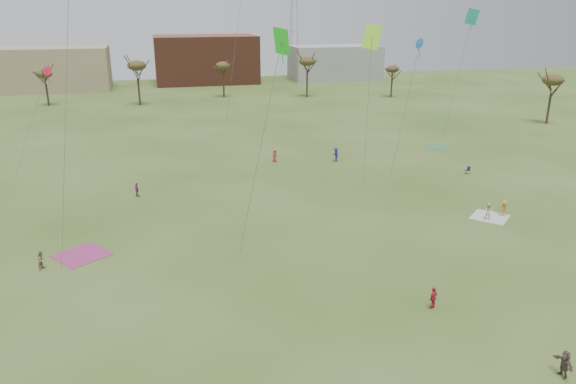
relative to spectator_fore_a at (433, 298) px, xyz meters
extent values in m
plane|color=#335119|center=(-7.45, -2.00, -0.77)|extent=(260.00, 260.00, 0.00)
imported|color=red|center=(0.00, 0.00, 0.00)|extent=(0.97, 0.80, 1.55)
imported|color=#95785E|center=(-26.23, 12.51, -0.03)|extent=(0.84, 0.90, 1.48)
imported|color=brown|center=(3.42, -8.13, 0.01)|extent=(0.49, 1.47, 1.57)
imported|color=#BA8D22|center=(14.79, 13.59, 0.02)|extent=(1.10, 1.18, 1.60)
imported|color=#923D71|center=(-19.36, 28.02, 0.00)|extent=(0.68, 0.98, 1.54)
imported|color=white|center=(12.80, 13.07, 0.04)|extent=(1.00, 0.99, 1.63)
imported|color=#B7361F|center=(-2.23, 37.76, 0.01)|extent=(0.90, 0.79, 1.56)
imported|color=navy|center=(5.48, 35.95, 0.15)|extent=(0.83, 1.27, 1.84)
cube|color=silver|center=(13.40, 13.64, -0.77)|extent=(4.44, 4.44, 0.03)
cube|color=#A0316C|center=(-23.62, 14.33, -0.77)|extent=(5.12, 5.12, 0.03)
cube|color=#30845D|center=(22.04, 39.58, -0.77)|extent=(2.86, 2.86, 0.03)
cube|color=#141A37|center=(19.06, 26.91, -0.35)|extent=(0.56, 0.56, 0.04)
cube|color=#141A37|center=(19.28, 26.94, -0.12)|extent=(0.19, 0.51, 0.44)
cube|color=green|center=(-7.48, 11.79, 15.87)|extent=(1.02, 1.02, 2.01)
cube|color=green|center=(-7.48, 11.79, 15.17)|extent=(0.08, 0.08, 1.81)
cylinder|color=#4C4C51|center=(-9.40, 10.91, 8.00)|extent=(3.89, 1.81, 15.76)
cone|color=red|center=(-28.81, 41.64, 11.12)|extent=(1.01, 0.07, 1.01)
cube|color=red|center=(-28.81, 41.64, 10.47)|extent=(0.08, 0.08, 1.66)
cylinder|color=#4C4C51|center=(-30.78, 38.89, 5.62)|extent=(3.98, 5.54, 11.01)
cylinder|color=#4C4C51|center=(-23.23, 12.73, 10.57)|extent=(2.55, 5.16, 20.90)
cube|color=#8EE325|center=(5.92, 26.82, 15.29)|extent=(1.28, 1.28, 2.52)
cube|color=#8EE325|center=(5.92, 26.82, 14.41)|extent=(0.08, 0.08, 2.27)
cylinder|color=#4C4C51|center=(5.04, 24.98, 7.71)|extent=(1.81, 3.74, 15.17)
cone|color=#287AE4|center=(10.90, 25.68, 14.60)|extent=(1.12, 0.08, 1.12)
cube|color=#287AE4|center=(10.90, 25.68, 13.89)|extent=(0.08, 0.08, 1.83)
cylinder|color=#4C4C51|center=(9.85, 25.94, 7.36)|extent=(2.15, 0.55, 14.48)
cylinder|color=#4C4C51|center=(-3.53, 59.74, 12.47)|extent=(3.85, 0.08, 24.70)
cube|color=teal|center=(26.62, 41.40, 16.97)|extent=(1.11, 1.11, 2.18)
cube|color=teal|center=(26.62, 41.40, 16.21)|extent=(0.08, 0.08, 1.96)
cylinder|color=#4C4C51|center=(25.03, 41.00, 8.55)|extent=(3.22, 0.84, 16.85)
cylinder|color=#3A2B1E|center=(-37.45, 90.00, 1.39)|extent=(0.40, 0.40, 4.32)
ellipsoid|color=#473D1E|center=(-37.45, 90.00, 5.56)|extent=(3.02, 3.02, 1.58)
cylinder|color=#3A2B1E|center=(-19.45, 86.00, 1.93)|extent=(0.40, 0.40, 5.40)
ellipsoid|color=#473D1E|center=(-19.45, 86.00, 7.15)|extent=(3.78, 3.78, 1.98)
cylinder|color=#3A2B1E|center=(-1.45, 92.00, 1.57)|extent=(0.40, 0.40, 4.68)
ellipsoid|color=#473D1E|center=(-1.45, 92.00, 6.09)|extent=(3.28, 3.28, 1.72)
cylinder|color=#3A2B1E|center=(16.55, 88.00, 1.87)|extent=(0.40, 0.40, 5.28)
ellipsoid|color=#473D1E|center=(16.55, 88.00, 6.97)|extent=(3.70, 3.70, 1.94)
cylinder|color=#3A2B1E|center=(34.55, 83.00, 1.33)|extent=(0.40, 0.40, 4.20)
ellipsoid|color=#473D1E|center=(34.55, 83.00, 5.39)|extent=(2.94, 2.94, 1.54)
cylinder|color=#3A2B1E|center=(48.55, 50.00, 1.75)|extent=(0.40, 0.40, 5.04)
ellipsoid|color=#473D1E|center=(48.55, 50.00, 6.62)|extent=(3.53, 3.53, 1.85)
cube|color=#937F60|center=(-42.45, 113.00, 4.23)|extent=(32.00, 14.00, 10.00)
cube|color=brown|center=(-2.45, 118.00, 5.23)|extent=(26.00, 16.00, 12.00)
cube|color=gray|center=(32.55, 116.00, 3.73)|extent=(24.00, 12.00, 9.00)
cylinder|color=#9EA3A8|center=(23.45, 123.00, 18.23)|extent=(0.16, 0.16, 38.00)
cylinder|color=#9EA3A8|center=(22.10, 123.78, 18.23)|extent=(0.16, 0.16, 38.00)
cylinder|color=#9EA3A8|center=(22.10, 122.22, 18.23)|extent=(0.16, 0.16, 38.00)
camera|label=1|loc=(-17.12, -28.41, 18.31)|focal=33.81mm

